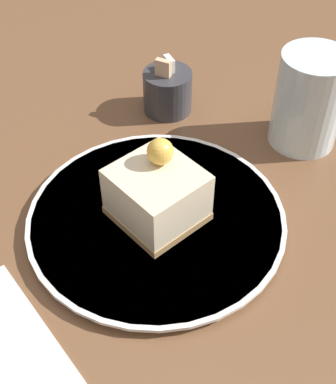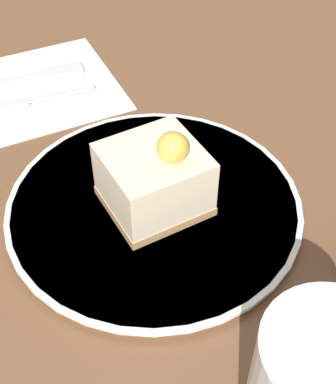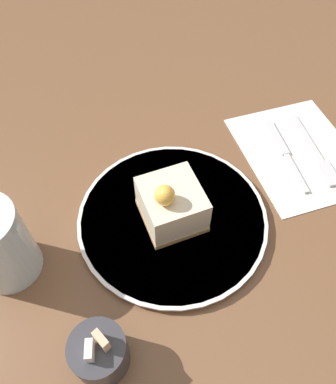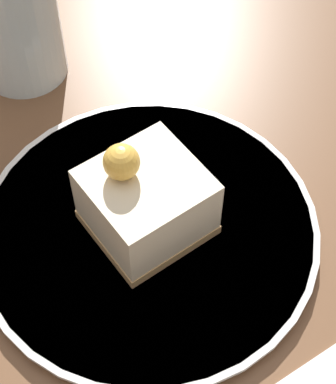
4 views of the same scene
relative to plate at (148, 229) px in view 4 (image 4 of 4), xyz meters
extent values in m
plane|color=brown|center=(-0.01, 0.02, -0.01)|extent=(4.00, 4.00, 0.00)
cylinder|color=silver|center=(0.00, 0.00, 0.00)|extent=(0.26, 0.26, 0.01)
cylinder|color=silver|center=(0.00, 0.00, 0.00)|extent=(0.28, 0.28, 0.00)
cube|color=#AD8451|center=(0.00, 0.00, 0.01)|extent=(0.09, 0.09, 0.01)
cube|color=beige|center=(0.00, 0.00, 0.04)|extent=(0.09, 0.09, 0.05)
sphere|color=#EFB747|center=(0.02, 0.01, 0.08)|extent=(0.03, 0.03, 0.03)
cylinder|color=silver|center=(0.23, -0.03, 0.05)|extent=(0.08, 0.08, 0.12)
camera|label=1|loc=(-0.27, -0.27, 0.42)|focal=50.00mm
camera|label=2|loc=(0.29, -0.19, 0.36)|focal=50.00mm
camera|label=3|loc=(0.14, 0.26, 0.46)|focal=35.00mm
camera|label=4|loc=(-0.22, 0.17, 0.44)|focal=60.00mm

